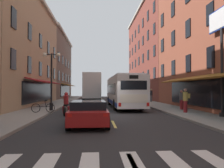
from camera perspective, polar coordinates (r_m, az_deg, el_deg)
name	(u,v)px	position (r m, az deg, el deg)	size (l,w,h in m)	color
ground_plane	(110,117)	(15.19, -0.57, -8.67)	(34.80, 80.00, 0.10)	#28282B
lane_centre_dashes	(110,116)	(14.94, -0.51, -8.58)	(0.14, 73.90, 0.01)	#DBCC4C
sidewalk_left	(23,116)	(15.95, -22.46, -7.78)	(3.00, 80.00, 0.14)	gray
sidewalk_right	(192,114)	(16.61, 20.38, -7.54)	(3.00, 80.00, 0.14)	gray
billboard_sign	(222,33)	(15.76, 27.08, 11.88)	(0.40, 2.86, 6.99)	black
transit_bus	(123,91)	(22.16, 3.02, -1.92)	(2.80, 11.29, 3.18)	silver
box_truck	(91,88)	(30.59, -5.49, -1.01)	(2.72, 7.29, 4.03)	black
sedan_near	(89,112)	(11.52, -6.22, -7.42)	(2.07, 4.65, 1.27)	maroon
sedan_mid	(92,95)	(40.98, -5.40, -3.00)	(2.06, 4.29, 1.39)	maroon
motorcycle_rider	(66,105)	(15.88, -12.06, -5.57)	(0.62, 2.07, 1.66)	black
bicycle_near	(43,108)	(16.95, -17.81, -5.97)	(1.71, 0.48, 0.91)	black
pedestrian_near	(186,100)	(17.00, 18.94, -3.97)	(0.51, 0.36, 1.78)	maroon
pedestrian_mid	(151,95)	(30.33, 10.36, -2.88)	(0.36, 0.36, 1.79)	#4C4C51
pedestrian_far	(182,99)	(19.44, 17.96, -3.93)	(0.36, 0.36, 1.66)	maroon
street_lamp_twin	(51,78)	(18.30, -15.77, 1.49)	(1.42, 0.32, 4.73)	black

